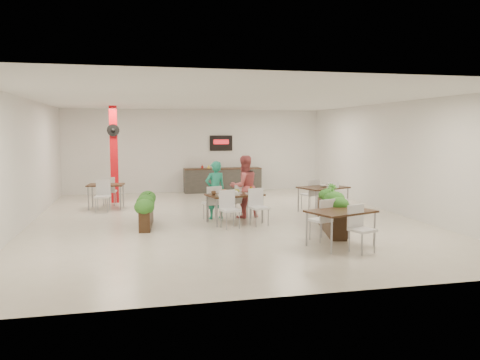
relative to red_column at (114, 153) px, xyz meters
name	(u,v)px	position (x,y,z in m)	size (l,w,h in m)	color
ground	(225,219)	(3.00, -3.79, -1.64)	(12.00, 12.00, 0.00)	beige
room_shell	(224,145)	(3.00, -3.79, 0.36)	(10.10, 12.10, 3.22)	white
red_column	(114,153)	(0.00, 0.00, 0.00)	(0.40, 0.41, 3.20)	red
service_counter	(223,179)	(4.00, 1.86, -1.15)	(3.00, 0.64, 2.20)	#2E2C28
main_table	(234,198)	(3.17, -4.28, -1.01)	(1.54, 1.85, 0.92)	black
diner_man	(215,190)	(2.78, -3.63, -0.86)	(0.57, 0.38, 1.57)	#239A78
diner_woman	(244,187)	(3.58, -3.63, -0.79)	(0.83, 0.65, 1.71)	#D96062
planter_left	(146,207)	(0.92, -4.28, -1.16)	(0.51, 1.68, 0.87)	black
planter_right	(331,210)	(5.20, -5.82, -1.12)	(0.83, 2.12, 1.14)	black
side_table_a	(106,188)	(-0.22, -1.20, -1.02)	(1.15, 1.66, 0.92)	black
side_table_b	(323,190)	(6.04, -3.29, -1.00)	(1.57, 1.67, 0.92)	black
side_table_c	(341,216)	(4.79, -7.21, -1.01)	(1.52, 1.67, 0.92)	black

